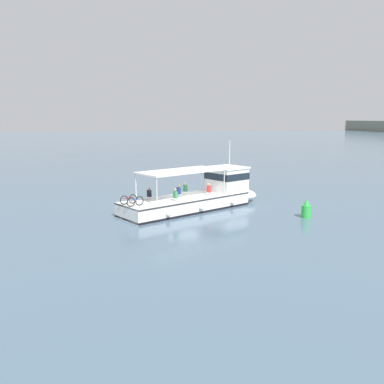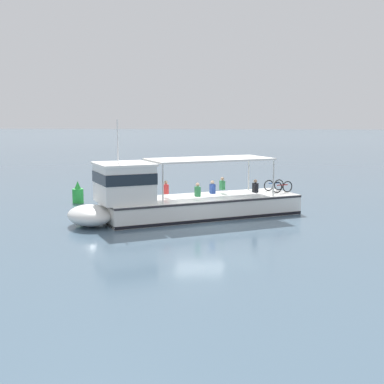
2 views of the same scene
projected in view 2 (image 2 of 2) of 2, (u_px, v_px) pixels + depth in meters
ground_plane at (200, 222)px, 27.39m from camera, size 400.00×400.00×0.00m
ferry_main at (175, 200)px, 28.15m from camera, size 8.97×12.58×5.32m
channel_buoy at (78, 194)px, 33.43m from camera, size 0.70×0.70×1.40m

